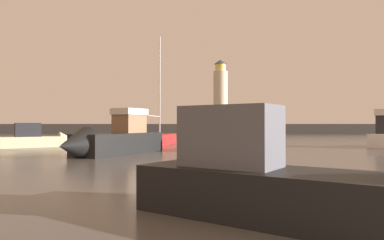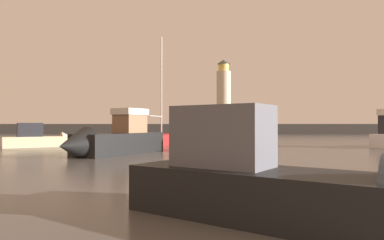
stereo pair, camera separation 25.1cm
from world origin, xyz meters
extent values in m
plane|color=#4C4742|center=(0.00, 32.30, 0.00)|extent=(220.00, 220.00, 0.00)
cube|color=#423F3D|center=(0.00, 64.59, 0.92)|extent=(89.60, 6.60, 1.85)
cylinder|color=beige|center=(2.81, 64.59, 6.78)|extent=(2.64, 2.64, 9.87)
cylinder|color=#F2CC59|center=(2.81, 64.59, 12.40)|extent=(1.98, 1.98, 1.38)
cone|color=#33383D|center=(2.81, 64.59, 13.49)|extent=(2.38, 2.38, 0.79)
cube|color=beige|center=(-13.69, 25.64, 0.41)|extent=(4.66, 3.74, 0.83)
cone|color=beige|center=(-11.46, 27.08, 0.45)|extent=(1.93, 1.95, 1.45)
cube|color=#232328|center=(-14.00, 25.44, 1.36)|extent=(2.14, 1.94, 1.07)
cube|color=black|center=(-5.47, 19.83, 0.63)|extent=(4.62, 6.57, 1.25)
cone|color=black|center=(-7.09, 16.54, 0.69)|extent=(2.55, 2.50, 1.95)
cube|color=#8C6647|center=(-5.05, 20.66, 1.82)|extent=(2.01, 2.26, 1.13)
cube|color=silver|center=(-5.05, 20.66, 2.58)|extent=(2.21, 2.49, 0.40)
cube|color=#1E284C|center=(1.48, 23.13, 0.46)|extent=(3.09, 5.36, 0.92)
cone|color=#1E284C|center=(2.40, 25.94, 0.51)|extent=(1.86, 1.80, 1.50)
cube|color=silver|center=(1.21, 22.32, 1.39)|extent=(1.61, 1.87, 0.94)
cube|color=black|center=(0.78, 5.38, 0.47)|extent=(5.14, 4.11, 0.93)
cube|color=#595960|center=(0.16, 5.76, 1.55)|extent=(2.19, 1.93, 1.23)
cube|color=#B21E1E|center=(-4.44, 29.72, 0.44)|extent=(2.75, 7.37, 0.88)
cylinder|color=#B7B7BC|center=(-4.36, 30.43, 5.32)|extent=(0.12, 0.12, 8.88)
cylinder|color=#B7B7BC|center=(-4.59, 28.47, 2.48)|extent=(0.54, 3.94, 0.09)
camera|label=1|loc=(-0.38, -1.37, 1.79)|focal=32.94mm
camera|label=2|loc=(-0.13, -1.36, 1.79)|focal=32.94mm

